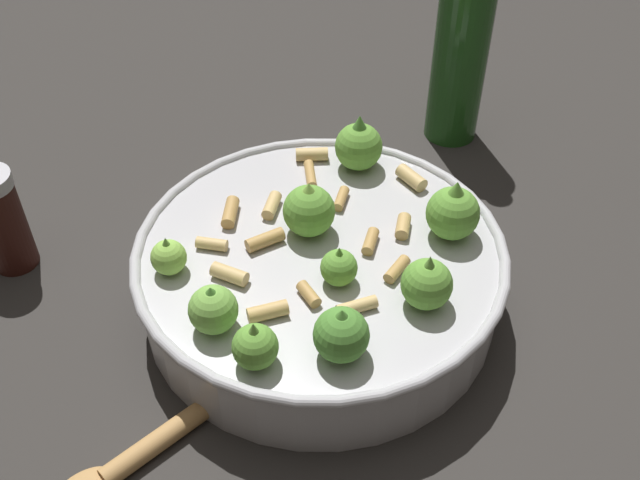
# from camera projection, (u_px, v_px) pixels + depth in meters

# --- Properties ---
(ground_plane) EXTENTS (2.40, 2.40, 0.00)m
(ground_plane) POSITION_uv_depth(u_px,v_px,m) (320.00, 301.00, 0.64)
(ground_plane) COLOR #2D2B28
(cooking_pan) EXTENTS (0.31, 0.31, 0.12)m
(cooking_pan) POSITION_uv_depth(u_px,v_px,m) (322.00, 269.00, 0.61)
(cooking_pan) COLOR #B7B7BC
(cooking_pan) RESTS_ON ground
(pepper_shaker) EXTENTS (0.04, 0.04, 0.10)m
(pepper_shaker) POSITION_uv_depth(u_px,v_px,m) (2.00, 221.00, 0.64)
(pepper_shaker) COLOR #33140F
(pepper_shaker) RESTS_ON ground
(olive_oil_bottle) EXTENTS (0.06, 0.06, 0.24)m
(olive_oil_bottle) POSITION_uv_depth(u_px,v_px,m) (461.00, 51.00, 0.76)
(olive_oil_bottle) COLOR #1E4C19
(olive_oil_bottle) RESTS_ON ground
(wooden_spoon) EXTENTS (0.19, 0.13, 0.02)m
(wooden_spoon) POSITION_uv_depth(u_px,v_px,m) (162.00, 439.00, 0.53)
(wooden_spoon) COLOR #B2844C
(wooden_spoon) RESTS_ON ground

